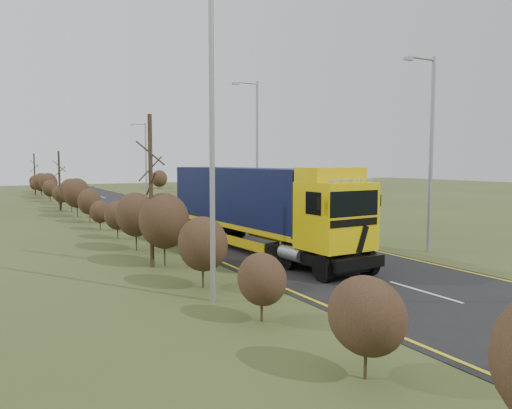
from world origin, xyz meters
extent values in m
plane|color=#3A461E|center=(0.00, 0.00, 0.00)|extent=(160.00, 160.00, 0.00)
cube|color=black|center=(0.00, 10.00, 0.01)|extent=(8.00, 120.00, 0.02)
cube|color=#302E2A|center=(6.50, 20.00, 0.01)|extent=(6.00, 18.00, 0.02)
cube|color=yellow|center=(-3.70, 10.00, 0.03)|extent=(0.12, 116.00, 0.01)
cube|color=yellow|center=(3.70, 10.00, 0.03)|extent=(0.12, 116.00, 0.01)
cube|color=silver|center=(0.00, -4.00, 0.03)|extent=(0.12, 3.00, 0.01)
cube|color=silver|center=(0.00, 4.00, 0.03)|extent=(0.12, 3.00, 0.01)
cube|color=silver|center=(0.00, 12.00, 0.03)|extent=(0.12, 3.00, 0.01)
cube|color=silver|center=(0.00, 20.00, 0.03)|extent=(0.12, 3.00, 0.01)
cube|color=silver|center=(0.00, 28.00, 0.03)|extent=(0.12, 3.00, 0.01)
cube|color=silver|center=(0.00, 36.00, 0.03)|extent=(0.12, 3.00, 0.01)
cube|color=silver|center=(0.00, 44.00, 0.03)|extent=(0.12, 3.00, 0.01)
cube|color=silver|center=(0.00, 52.00, 0.03)|extent=(0.12, 3.00, 0.01)
cube|color=silver|center=(0.00, 60.00, 0.03)|extent=(0.12, 3.00, 0.01)
ellipsoid|color=#301F15|center=(-5.97, -8.00, 1.26)|extent=(1.34, 1.74, 1.54)
ellipsoid|color=#301F15|center=(-6.02, -4.00, 1.14)|extent=(1.21, 1.57, 1.39)
ellipsoid|color=#301F15|center=(-6.00, 0.00, 1.49)|extent=(1.58, 2.06, 1.82)
ellipsoid|color=#301F15|center=(-5.98, 4.00, 1.84)|extent=(1.96, 2.55, 2.25)
ellipsoid|color=#301F15|center=(-6.03, 8.00, 1.72)|extent=(1.83, 2.38, 2.10)
ellipsoid|color=#301F15|center=(-5.95, 12.00, 1.28)|extent=(1.37, 1.78, 1.57)
ellipsoid|color=#301F15|center=(-6.06, 16.00, 1.13)|extent=(1.20, 1.56, 1.38)
ellipsoid|color=#301F15|center=(-5.92, 20.00, 1.46)|extent=(1.55, 2.02, 1.78)
ellipsoid|color=#301F15|center=(-6.09, 24.00, 1.83)|extent=(1.95, 2.53, 2.24)
ellipsoid|color=#301F15|center=(-5.90, 28.00, 1.74)|extent=(1.85, 2.41, 2.13)
ellipsoid|color=#301F15|center=(-6.12, 32.00, 1.31)|extent=(1.40, 1.81, 1.61)
ellipsoid|color=#301F15|center=(-5.87, 36.00, 1.12)|extent=(1.19, 1.55, 1.37)
ellipsoid|color=#301F15|center=(-6.14, 40.00, 1.43)|extent=(1.52, 1.97, 1.75)
ellipsoid|color=#301F15|center=(-5.84, 44.00, 1.81)|extent=(1.93, 2.51, 2.22)
ellipsoid|color=#301F15|center=(-6.17, 48.00, 1.76)|extent=(1.88, 2.44, 2.16)
ellipsoid|color=#301F15|center=(-5.82, 52.00, 1.34)|extent=(1.43, 1.85, 1.64)
ellipsoid|color=#301F15|center=(-6.19, 56.00, 1.12)|extent=(1.19, 1.55, 1.37)
ellipsoid|color=#301F15|center=(-5.80, 60.00, 1.40)|extent=(1.49, 1.93, 1.71)
cylinder|color=#35291A|center=(-6.50, 4.00, 3.03)|extent=(0.18, 0.18, 6.05)
cylinder|color=#35291A|center=(-6.50, 30.00, 2.53)|extent=(0.18, 0.18, 5.06)
cylinder|color=#35291A|center=(-6.50, 52.00, 2.57)|extent=(0.18, 0.18, 5.15)
cube|color=black|center=(-1.02, 0.16, 0.66)|extent=(2.51, 4.48, 0.43)
cube|color=#D4B709|center=(-1.02, -0.69, 2.23)|extent=(2.48, 2.21, 2.46)
cube|color=black|center=(-1.02, -1.68, 0.52)|extent=(2.37, 0.24, 0.52)
cube|color=black|center=(-1.41, -1.74, 1.47)|extent=(0.57, 0.05, 1.02)
cube|color=black|center=(-0.62, -1.74, 1.47)|extent=(0.57, 0.05, 1.02)
cube|color=black|center=(-1.02, -1.71, 2.75)|extent=(2.23, 0.18, 0.90)
cube|color=black|center=(-1.02, -1.74, 2.08)|extent=(2.18, 0.15, 0.27)
cube|color=#D4B709|center=(-1.02, -0.36, 3.72)|extent=(2.44, 1.45, 0.53)
cylinder|color=silver|center=(-1.02, -1.49, 3.55)|extent=(2.08, 0.17, 0.06)
cube|color=black|center=(-2.37, -1.49, 2.80)|extent=(0.09, 0.12, 0.43)
cube|color=black|center=(0.34, -1.49, 2.80)|extent=(0.09, 0.12, 0.43)
cylinder|color=gray|center=(-2.11, 0.54, 0.71)|extent=(0.60, 1.26, 0.53)
cylinder|color=gray|center=(0.07, 0.54, 0.71)|extent=(0.60, 1.26, 0.53)
cube|color=gold|center=(-1.02, 6.32, 1.17)|extent=(3.01, 12.05, 0.23)
cube|color=black|center=(-1.02, 6.32, 2.58)|extent=(2.97, 11.67, 2.61)
cube|color=#0E193B|center=(-1.02, 12.12, 2.58)|extent=(2.35, 0.19, 2.61)
cube|color=#0E193B|center=(-1.02, 0.52, 2.58)|extent=(2.35, 0.19, 2.61)
cube|color=black|center=(-1.02, 9.92, 0.62)|extent=(2.36, 3.52, 0.33)
cube|color=gold|center=(-2.17, 5.37, 0.52)|extent=(0.33, 5.21, 0.43)
cube|color=gold|center=(0.14, 5.37, 0.52)|extent=(0.33, 5.21, 0.43)
cylinder|color=black|center=(-2.01, -1.35, 0.49)|extent=(0.36, 1.00, 0.99)
cylinder|color=black|center=(-0.02, -1.35, 0.49)|extent=(0.36, 1.00, 0.99)
cylinder|color=black|center=(-2.01, 1.02, 0.49)|extent=(0.36, 1.00, 0.99)
cylinder|color=black|center=(-0.02, 1.02, 0.49)|extent=(0.36, 1.00, 0.99)
cylinder|color=black|center=(-2.01, 9.07, 0.49)|extent=(0.36, 1.00, 0.99)
cylinder|color=black|center=(-0.02, 9.07, 0.49)|extent=(0.36, 1.00, 0.99)
cylinder|color=black|center=(-2.01, 10.02, 0.49)|extent=(0.36, 1.00, 0.99)
cylinder|color=black|center=(-0.02, 10.02, 0.49)|extent=(0.36, 1.00, 0.99)
cylinder|color=black|center=(-2.01, 10.97, 0.49)|extent=(0.36, 1.00, 0.99)
cylinder|color=black|center=(-0.02, 10.97, 0.49)|extent=(0.36, 1.00, 0.99)
imported|color=#A20808|center=(7.29, 14.29, 0.64)|extent=(2.66, 4.03, 1.27)
imported|color=#091036|center=(8.46, 26.26, 0.76)|extent=(3.12, 4.87, 1.52)
cylinder|color=gray|center=(5.80, 1.05, 4.46)|extent=(0.18, 0.18, 8.93)
cylinder|color=gray|center=(5.01, 1.05, 8.78)|extent=(1.59, 0.12, 0.12)
cube|color=gray|center=(4.21, 1.05, 8.68)|extent=(0.45, 0.18, 0.14)
cylinder|color=gray|center=(5.80, 17.51, 5.04)|extent=(0.18, 0.18, 10.07)
cylinder|color=gray|center=(4.90, 17.51, 9.90)|extent=(1.79, 0.12, 0.12)
cube|color=gray|center=(4.01, 17.51, 9.79)|extent=(0.50, 0.20, 0.16)
cylinder|color=gray|center=(5.09, 43.71, 4.36)|extent=(0.18, 0.18, 8.72)
cylinder|color=gray|center=(4.32, 43.71, 8.57)|extent=(1.55, 0.12, 0.12)
cube|color=gray|center=(3.54, 43.71, 8.48)|extent=(0.44, 0.17, 0.14)
cylinder|color=gray|center=(-6.35, -1.63, 4.77)|extent=(0.16, 0.16, 9.54)
cylinder|color=gray|center=(4.56, 12.09, 0.95)|extent=(0.08, 0.08, 1.89)
cylinder|color=red|center=(4.56, 12.06, 1.89)|extent=(0.61, 0.04, 0.61)
cylinder|color=white|center=(4.56, 12.04, 1.89)|extent=(0.45, 0.02, 0.45)
cylinder|color=gray|center=(4.62, 25.64, 0.74)|extent=(0.08, 0.08, 1.47)
cube|color=#EFAE0D|center=(4.62, 25.59, 1.58)|extent=(0.74, 0.04, 0.74)
camera|label=1|loc=(-12.36, -15.17, 4.23)|focal=35.00mm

